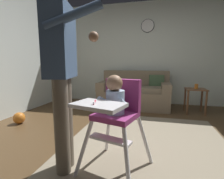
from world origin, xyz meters
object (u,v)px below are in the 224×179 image
Objects in this scene: high_chair at (116,106)px; side_table at (195,95)px; sippy_cup at (196,86)px; toy_ball_second at (19,118)px; adult_standing at (62,70)px; wall_clock at (148,26)px; couch at (134,93)px.

high_chair is 1.82× the size of side_table.
high_chair is 9.46× the size of sippy_cup.
high_chair reaches higher than toy_ball_second.
adult_standing is 5.30× the size of wall_clock.
wall_clock is at bearing 46.56° from toy_ball_second.
high_chair is 0.60m from adult_standing.
toy_ball_second is 3.45m from side_table.
wall_clock is (-1.07, 0.72, 1.41)m from sippy_cup.
adult_standing reaches higher than couch.
wall_clock is at bearing 146.19° from sippy_cup.
side_table is 0.19m from sippy_cup.
adult_standing is 3.34× the size of side_table.
side_table is at bearing 42.97° from adult_standing.
high_chair is 2.89× the size of wall_clock.
adult_standing is 3.34m from wall_clock.
side_table is (1.19, 2.31, -0.27)m from high_chair.
couch is 1.74× the size of high_chair.
toy_ball_second is at bearing -133.44° from wall_clock.
wall_clock is (0.13, 3.03, 1.33)m from high_chair.
adult_standing is 3.00m from side_table.
wall_clock reaches higher than couch.
adult_standing reaches higher than high_chair.
high_chair is at bearing -117.21° from side_table.
sippy_cup is at bearing 24.94° from toy_ball_second.
side_table is at bearing -33.96° from wall_clock.
side_table reaches higher than toy_ball_second.
high_chair is at bearing -117.32° from sippy_cup.
adult_standing reaches higher than toy_ball_second.
sippy_cup is at bearing 79.68° from couch.
side_table is (1.30, -0.24, 0.05)m from couch.
high_chair is at bearing -0.54° from adult_standing.
sippy_cup is (1.31, -0.24, 0.24)m from couch.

